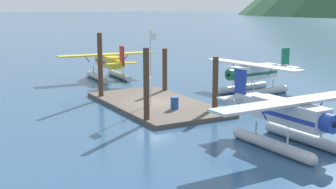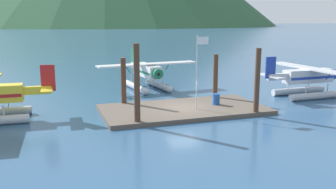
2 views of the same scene
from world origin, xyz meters
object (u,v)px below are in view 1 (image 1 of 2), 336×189
fuel_drum (175,103)px  flagpole (151,59)px  seaplane_silver_stbd_fwd (289,119)px  seaplane_white_bow_centre (253,76)px  seaplane_yellow_port_fwd (108,64)px

fuel_drum → flagpole: bearing=-156.2°
flagpole → seaplane_silver_stbd_fwd: flagpole is taller
fuel_drum → seaplane_silver_stbd_fwd: (10.03, 1.41, 0.84)m
flagpole → seaplane_white_bow_centre: 10.92m
seaplane_yellow_port_fwd → flagpole: bearing=-9.5°
seaplane_silver_stbd_fwd → seaplane_yellow_port_fwd: same height
flagpole → seaplane_silver_stbd_fwd: (11.99, 2.28, -2.25)m
seaplane_silver_stbd_fwd → seaplane_yellow_port_fwd: 26.94m
seaplane_white_bow_centre → seaplane_yellow_port_fwd: size_ratio=1.00×
seaplane_silver_stbd_fwd → seaplane_white_bow_centre: bearing=147.4°
fuel_drum → seaplane_silver_stbd_fwd: bearing=8.0°
fuel_drum → seaplane_silver_stbd_fwd: size_ratio=0.08×
flagpole → seaplane_silver_stbd_fwd: bearing=10.8°
seaplane_white_bow_centre → seaplane_silver_stbd_fwd: (13.05, -8.35, 0.00)m
flagpole → seaplane_silver_stbd_fwd: 12.41m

